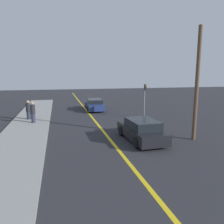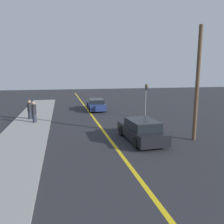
{
  "view_description": "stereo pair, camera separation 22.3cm",
  "coord_description": "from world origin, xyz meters",
  "px_view_note": "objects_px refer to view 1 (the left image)",
  "views": [
    {
      "loc": [
        -3.2,
        -0.73,
        4.26
      ],
      "look_at": [
        0.25,
        13.08,
        1.74
      ],
      "focal_mm": 35.0,
      "sensor_mm": 36.0,
      "label": 1
    },
    {
      "loc": [
        -2.98,
        -0.78,
        4.26
      ],
      "look_at": [
        0.25,
        13.08,
        1.74
      ],
      "focal_mm": 35.0,
      "sensor_mm": 36.0,
      "label": 2
    }
  ],
  "objects_px": {
    "car_near_right_lane": "(141,130)",
    "traffic_light": "(145,97)",
    "car_ahead_center": "(95,105)",
    "utility_pole": "(197,85)",
    "pedestrian_far_standing": "(33,112)",
    "pedestrian_by_sign": "(28,110)"
  },
  "relations": [
    {
      "from": "utility_pole",
      "to": "pedestrian_by_sign",
      "type": "bearing_deg",
      "value": 141.5
    },
    {
      "from": "utility_pole",
      "to": "pedestrian_far_standing",
      "type": "bearing_deg",
      "value": 145.63
    },
    {
      "from": "car_near_right_lane",
      "to": "pedestrian_far_standing",
      "type": "relative_size",
      "value": 2.5
    },
    {
      "from": "pedestrian_far_standing",
      "to": "pedestrian_by_sign",
      "type": "bearing_deg",
      "value": 108.96
    },
    {
      "from": "car_near_right_lane",
      "to": "car_ahead_center",
      "type": "distance_m",
      "value": 12.54
    },
    {
      "from": "car_ahead_center",
      "to": "pedestrian_by_sign",
      "type": "distance_m",
      "value": 8.05
    },
    {
      "from": "car_ahead_center",
      "to": "utility_pole",
      "type": "relative_size",
      "value": 0.66
    },
    {
      "from": "car_near_right_lane",
      "to": "utility_pole",
      "type": "relative_size",
      "value": 0.62
    },
    {
      "from": "pedestrian_far_standing",
      "to": "utility_pole",
      "type": "bearing_deg",
      "value": -34.37
    },
    {
      "from": "car_ahead_center",
      "to": "utility_pole",
      "type": "height_order",
      "value": "utility_pole"
    },
    {
      "from": "pedestrian_far_standing",
      "to": "car_ahead_center",
      "type": "bearing_deg",
      "value": 43.19
    },
    {
      "from": "car_near_right_lane",
      "to": "pedestrian_by_sign",
      "type": "distance_m",
      "value": 11.33
    },
    {
      "from": "car_ahead_center",
      "to": "pedestrian_far_standing",
      "type": "bearing_deg",
      "value": -134.05
    },
    {
      "from": "pedestrian_far_standing",
      "to": "traffic_light",
      "type": "xyz_separation_m",
      "value": [
        10.13,
        0.04,
        1.04
      ]
    },
    {
      "from": "car_near_right_lane",
      "to": "pedestrian_by_sign",
      "type": "height_order",
      "value": "pedestrian_by_sign"
    },
    {
      "from": "car_ahead_center",
      "to": "utility_pole",
      "type": "bearing_deg",
      "value": -69.01
    },
    {
      "from": "car_near_right_lane",
      "to": "utility_pole",
      "type": "xyz_separation_m",
      "value": [
        3.39,
        -0.62,
        2.9
      ]
    },
    {
      "from": "car_ahead_center",
      "to": "traffic_light",
      "type": "height_order",
      "value": "traffic_light"
    },
    {
      "from": "pedestrian_far_standing",
      "to": "traffic_light",
      "type": "relative_size",
      "value": 0.55
    },
    {
      "from": "traffic_light",
      "to": "utility_pole",
      "type": "relative_size",
      "value": 0.46
    },
    {
      "from": "car_ahead_center",
      "to": "car_near_right_lane",
      "type": "bearing_deg",
      "value": -82.97
    },
    {
      "from": "car_near_right_lane",
      "to": "traffic_light",
      "type": "relative_size",
      "value": 1.36
    }
  ]
}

